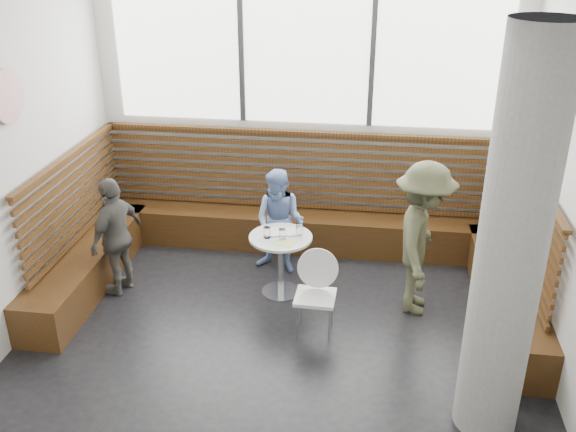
# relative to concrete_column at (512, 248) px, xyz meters

# --- Properties ---
(room) EXTENTS (5.00, 5.00, 3.20)m
(room) POSITION_rel_concrete_column_xyz_m (-1.85, 0.60, 0.00)
(room) COLOR silver
(room) RESTS_ON ground
(booth) EXTENTS (5.00, 2.50, 1.44)m
(booth) POSITION_rel_concrete_column_xyz_m (-1.85, 2.37, -1.19)
(booth) COLOR #3B240E
(booth) RESTS_ON ground
(concrete_column) EXTENTS (0.50, 0.50, 3.20)m
(concrete_column) POSITION_rel_concrete_column_xyz_m (0.00, 0.00, 0.00)
(concrete_column) COLOR gray
(concrete_column) RESTS_ON ground
(wall_art) EXTENTS (0.03, 0.50, 0.50)m
(wall_art) POSITION_rel_concrete_column_xyz_m (-4.31, 1.00, 0.70)
(wall_art) COLOR white
(wall_art) RESTS_ON room
(cafe_table) EXTENTS (0.68, 0.68, 0.69)m
(cafe_table) POSITION_rel_concrete_column_xyz_m (-1.95, 1.74, -1.10)
(cafe_table) COLOR silver
(cafe_table) RESTS_ON ground
(cafe_chair) EXTENTS (0.41, 0.40, 0.85)m
(cafe_chair) POSITION_rel_concrete_column_xyz_m (-1.50, 1.10, -1.11)
(cafe_chair) COLOR white
(cafe_chair) RESTS_ON ground
(adult_man) EXTENTS (0.72, 1.11, 1.63)m
(adult_man) POSITION_rel_concrete_column_xyz_m (-0.49, 1.64, -0.79)
(adult_man) COLOR #4D5136
(adult_man) RESTS_ON ground
(child_back) EXTENTS (0.70, 0.60, 1.23)m
(child_back) POSITION_rel_concrete_column_xyz_m (-2.04, 2.25, -0.98)
(child_back) COLOR #7B99D6
(child_back) RESTS_ON ground
(child_left) EXTENTS (0.53, 0.84, 1.33)m
(child_left) POSITION_rel_concrete_column_xyz_m (-3.70, 1.56, -0.94)
(child_left) COLOR #595751
(child_left) RESTS_ON ground
(plate_near) EXTENTS (0.21, 0.21, 0.01)m
(plate_near) POSITION_rel_concrete_column_xyz_m (-2.02, 1.81, -0.90)
(plate_near) COLOR white
(plate_near) RESTS_ON cafe_table
(plate_far) EXTENTS (0.21, 0.21, 0.01)m
(plate_far) POSITION_rel_concrete_column_xyz_m (-1.86, 1.84, -0.90)
(plate_far) COLOR white
(plate_far) RESTS_ON cafe_table
(glass_left) EXTENTS (0.08, 0.08, 0.12)m
(glass_left) POSITION_rel_concrete_column_xyz_m (-2.09, 1.69, -0.85)
(glass_left) COLOR white
(glass_left) RESTS_ON cafe_table
(glass_mid) EXTENTS (0.07, 0.07, 0.12)m
(glass_mid) POSITION_rel_concrete_column_xyz_m (-1.92, 1.67, -0.85)
(glass_mid) COLOR white
(glass_mid) RESTS_ON cafe_table
(glass_right) EXTENTS (0.08, 0.08, 0.12)m
(glass_right) POSITION_rel_concrete_column_xyz_m (-1.76, 1.78, -0.85)
(glass_right) COLOR white
(glass_right) RESTS_ON cafe_table
(menu_card) EXTENTS (0.24, 0.21, 0.00)m
(menu_card) POSITION_rel_concrete_column_xyz_m (-1.88, 1.58, -0.90)
(menu_card) COLOR #A5C64C
(menu_card) RESTS_ON cafe_table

